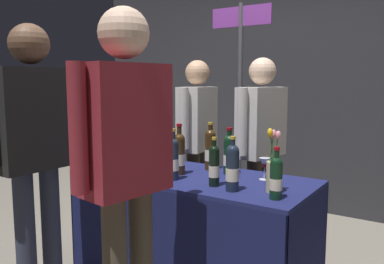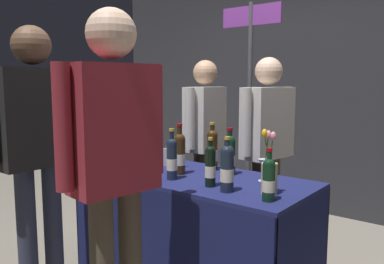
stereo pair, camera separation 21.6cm
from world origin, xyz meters
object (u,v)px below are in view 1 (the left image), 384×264
(featured_wine_bottle, at_px, (214,165))
(wine_glass_near_vendor, at_px, (151,158))
(tasting_table, at_px, (192,208))
(booth_signpost, at_px, (240,88))
(wine_glass_near_taster, at_px, (265,164))
(display_bottle_0, at_px, (173,158))
(vendor_presenter, at_px, (197,132))
(flower_vase, at_px, (274,173))
(wine_glass_mid, at_px, (139,157))
(taster_foreground_right, at_px, (34,138))

(featured_wine_bottle, xyz_separation_m, wine_glass_near_vendor, (-0.55, 0.05, -0.02))
(tasting_table, bearing_deg, booth_signpost, 101.29)
(tasting_table, xyz_separation_m, wine_glass_near_taster, (0.47, 0.16, 0.34))
(wine_glass_near_vendor, bearing_deg, tasting_table, 22.09)
(display_bottle_0, bearing_deg, tasting_table, 81.25)
(tasting_table, distance_m, wine_glass_near_vendor, 0.46)
(tasting_table, relative_size, featured_wine_bottle, 5.42)
(display_bottle_0, relative_size, wine_glass_near_taster, 2.32)
(featured_wine_bottle, distance_m, display_bottle_0, 0.30)
(booth_signpost, bearing_deg, vendor_presenter, -117.10)
(wine_glass_near_vendor, height_order, vendor_presenter, vendor_presenter)
(tasting_table, xyz_separation_m, display_bottle_0, (-0.03, -0.18, 0.38))
(vendor_presenter, bearing_deg, tasting_table, 22.05)
(wine_glass_near_vendor, bearing_deg, flower_vase, 1.41)
(display_bottle_0, distance_m, wine_glass_mid, 0.34)
(featured_wine_bottle, height_order, wine_glass_near_vendor, featured_wine_bottle)
(wine_glass_near_vendor, distance_m, taster_foreground_right, 0.78)
(taster_foreground_right, height_order, booth_signpost, booth_signpost)
(wine_glass_near_taster, relative_size, booth_signpost, 0.07)
(wine_glass_near_taster, bearing_deg, taster_foreground_right, -140.08)
(tasting_table, height_order, flower_vase, flower_vase)
(wine_glass_near_vendor, relative_size, wine_glass_near_taster, 1.05)
(wine_glass_mid, bearing_deg, flower_vase, 2.21)
(wine_glass_mid, relative_size, flower_vase, 0.39)
(vendor_presenter, distance_m, booth_signpost, 0.60)
(vendor_presenter, bearing_deg, wine_glass_near_vendor, 2.47)
(wine_glass_near_vendor, bearing_deg, display_bottle_0, -14.95)
(display_bottle_0, bearing_deg, vendor_presenter, 114.22)
(tasting_table, height_order, display_bottle_0, display_bottle_0)
(wine_glass_near_vendor, distance_m, wine_glass_near_taster, 0.79)
(flower_vase, bearing_deg, booth_signpost, 124.70)
(display_bottle_0, bearing_deg, wine_glass_near_taster, 34.08)
(tasting_table, xyz_separation_m, flower_vase, (0.63, -0.09, 0.35))
(display_bottle_0, bearing_deg, featured_wine_bottle, 2.70)
(wine_glass_mid, xyz_separation_m, vendor_presenter, (-0.08, 0.88, 0.09))
(featured_wine_bottle, height_order, wine_glass_near_taster, featured_wine_bottle)
(wine_glass_near_taster, bearing_deg, booth_signpost, 124.86)
(wine_glass_near_taster, height_order, flower_vase, flower_vase)
(display_bottle_0, height_order, wine_glass_near_vendor, display_bottle_0)
(wine_glass_mid, xyz_separation_m, booth_signpost, (0.13, 1.29, 0.47))
(wine_glass_mid, bearing_deg, wine_glass_near_taster, 18.87)
(featured_wine_bottle, height_order, flower_vase, flower_vase)
(taster_foreground_right, bearing_deg, flower_vase, -60.88)
(featured_wine_bottle, xyz_separation_m, wine_glass_near_taster, (0.19, 0.32, -0.02))
(display_bottle_0, bearing_deg, booth_signpost, 98.68)
(wine_glass_mid, xyz_separation_m, wine_glass_near_taster, (0.83, 0.29, -0.00))
(display_bottle_0, xyz_separation_m, vendor_presenter, (-0.42, 0.93, 0.05))
(wine_glass_near_vendor, height_order, flower_vase, flower_vase)
(wine_glass_mid, bearing_deg, taster_foreground_right, -113.30)
(display_bottle_0, distance_m, wine_glass_near_taster, 0.60)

